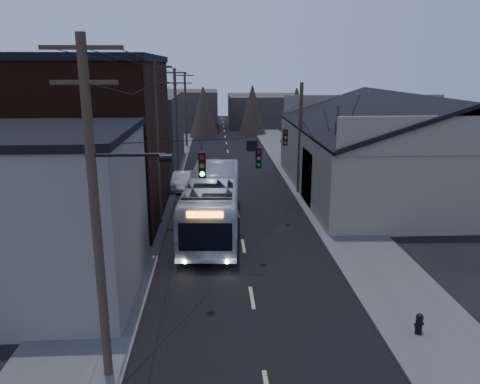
{
  "coord_description": "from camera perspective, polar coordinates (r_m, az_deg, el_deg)",
  "views": [
    {
      "loc": [
        -1.5,
        -10.16,
        9.61
      ],
      "look_at": [
        -0.16,
        14.42,
        3.0
      ],
      "focal_mm": 35.0,
      "sensor_mm": 36.0,
      "label": 1
    }
  ],
  "objects": [
    {
      "name": "building_far_right",
      "position": [
        80.92,
        2.97,
        9.97
      ],
      "size": [
        12.0,
        14.0,
        5.0
      ],
      "primitive_type": "cube",
      "color": "#312B27",
      "rests_on": "ground"
    },
    {
      "name": "fire_hydrant",
      "position": [
        18.93,
        21.0,
        -14.66
      ],
      "size": [
        0.39,
        0.27,
        0.8
      ],
      "rotation": [
        0.0,
        0.0,
        0.29
      ],
      "color": "black",
      "rests_on": "sidewalk_right"
    },
    {
      "name": "building_brick",
      "position": [
        31.67,
        -18.75,
        5.87
      ],
      "size": [
        10.0,
        12.0,
        10.0
      ],
      "primitive_type": "cube",
      "color": "black",
      "rests_on": "ground"
    },
    {
      "name": "building_clapboard",
      "position": [
        21.46,
        -23.45,
        -2.79
      ],
      "size": [
        8.0,
        8.0,
        7.0
      ],
      "primitive_type": "cube",
      "color": "#6D665B",
      "rests_on": "ground"
    },
    {
      "name": "building_far_left",
      "position": [
        75.58,
        -6.62,
        9.91
      ],
      "size": [
        10.0,
        12.0,
        6.0
      ],
      "primitive_type": "cube",
      "color": "#312B27",
      "rests_on": "ground"
    },
    {
      "name": "bare_tree",
      "position": [
        31.78,
        11.55,
        3.82
      ],
      "size": [
        0.4,
        0.4,
        7.2
      ],
      "primitive_type": "cone",
      "color": "black",
      "rests_on": "ground"
    },
    {
      "name": "road_surface",
      "position": [
        41.32,
        -0.95,
        1.59
      ],
      "size": [
        9.0,
        110.0,
        0.02
      ],
      "primitive_type": "cube",
      "color": "black",
      "rests_on": "ground"
    },
    {
      "name": "parked_car",
      "position": [
        38.1,
        -7.07,
        1.37
      ],
      "size": [
        1.81,
        4.27,
        1.37
      ],
      "primitive_type": "imported",
      "rotation": [
        0.0,
        0.0,
        -0.09
      ],
      "color": "#B8BDC1",
      "rests_on": "ground"
    },
    {
      "name": "sidewalk_left",
      "position": [
        41.58,
        -9.94,
        1.52
      ],
      "size": [
        4.0,
        110.0,
        0.12
      ],
      "primitive_type": "cube",
      "color": "#474744",
      "rests_on": "ground"
    },
    {
      "name": "bus",
      "position": [
        28.19,
        -3.31,
        -1.15
      ],
      "size": [
        3.67,
        12.82,
        3.53
      ],
      "primitive_type": "imported",
      "rotation": [
        0.0,
        0.0,
        3.09
      ],
      "color": "silver",
      "rests_on": "ground"
    },
    {
      "name": "warehouse",
      "position": [
        38.66,
        19.02,
        3.91
      ],
      "size": [
        16.16,
        20.6,
        7.73
      ],
      "color": "gray",
      "rests_on": "ground"
    },
    {
      "name": "utility_lines",
      "position": [
        34.65,
        -5.8,
        7.23
      ],
      "size": [
        11.24,
        45.28,
        10.5
      ],
      "color": "#382B1E",
      "rests_on": "ground"
    },
    {
      "name": "building_left_far",
      "position": [
        47.24,
        -12.94,
        7.22
      ],
      "size": [
        9.0,
        14.0,
        7.0
      ],
      "primitive_type": "cube",
      "color": "#312B27",
      "rests_on": "ground"
    },
    {
      "name": "sidewalk_right",
      "position": [
        42.05,
        7.94,
        1.76
      ],
      "size": [
        4.0,
        110.0,
        0.12
      ],
      "primitive_type": "cube",
      "color": "#474744",
      "rests_on": "ground"
    }
  ]
}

